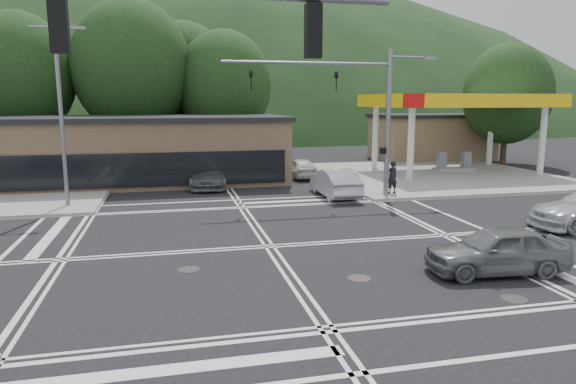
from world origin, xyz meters
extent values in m
plane|color=black|center=(0.00, 0.00, 0.00)|extent=(120.00, 120.00, 0.00)
cube|color=gray|center=(15.00, 15.00, 0.07)|extent=(16.00, 16.00, 0.15)
cylinder|color=silver|center=(12.00, 13.00, 2.50)|extent=(0.44, 0.44, 5.00)
cylinder|color=silver|center=(12.00, 19.00, 2.50)|extent=(0.44, 0.44, 5.00)
cylinder|color=silver|center=(22.00, 13.00, 2.50)|extent=(0.44, 0.44, 5.00)
cylinder|color=silver|center=(22.00, 19.00, 2.50)|extent=(0.44, 0.44, 5.00)
cube|color=silver|center=(17.00, 16.00, 5.30)|extent=(12.00, 8.00, 0.60)
cube|color=yellow|center=(17.00, 12.00, 5.30)|extent=(12.20, 0.25, 0.90)
cube|color=yellow|center=(17.00, 20.00, 5.30)|extent=(12.20, 0.25, 0.90)
cube|color=yellow|center=(11.00, 16.00, 5.30)|extent=(0.25, 8.20, 0.90)
cube|color=yellow|center=(23.00, 16.00, 5.30)|extent=(0.25, 8.20, 0.90)
cube|color=red|center=(11.50, 11.85, 5.30)|extent=(1.40, 0.12, 0.90)
cube|color=gray|center=(17.00, 16.00, 0.25)|extent=(3.00, 1.00, 0.30)
cube|color=slate|center=(16.00, 16.00, 0.95)|extent=(0.60, 0.50, 1.30)
cube|color=slate|center=(18.00, 16.00, 0.95)|extent=(0.60, 0.50, 1.30)
cube|color=#846B4F|center=(20.00, 25.00, 1.90)|extent=(10.00, 6.00, 3.80)
cube|color=brown|center=(-8.00, 17.00, 2.00)|extent=(24.00, 8.00, 4.00)
ellipsoid|color=black|center=(0.00, 90.00, 0.00)|extent=(252.00, 126.00, 140.00)
cylinder|color=#382619|center=(-14.00, 24.00, 2.42)|extent=(0.50, 0.50, 4.84)
ellipsoid|color=black|center=(-14.00, 24.00, 7.15)|extent=(8.00, 8.00, 9.20)
cylinder|color=#382619|center=(-6.00, 24.00, 2.64)|extent=(0.50, 0.50, 5.28)
ellipsoid|color=black|center=(-6.00, 24.00, 7.80)|extent=(9.00, 9.00, 10.35)
cylinder|color=#382619|center=(1.00, 24.00, 2.20)|extent=(0.50, 0.50, 4.40)
ellipsoid|color=black|center=(1.00, 24.00, 6.50)|extent=(7.60, 7.60, 8.74)
cylinder|color=#382619|center=(-2.00, 28.00, 2.42)|extent=(0.50, 0.50, 4.84)
ellipsoid|color=black|center=(-2.00, 28.00, 7.15)|extent=(8.40, 8.40, 9.66)
cylinder|color=#382619|center=(24.00, 20.00, 1.98)|extent=(0.50, 0.50, 3.96)
ellipsoid|color=black|center=(24.00, 20.00, 5.85)|extent=(7.20, 7.20, 8.28)
cylinder|color=slate|center=(-8.50, 9.00, 4.50)|extent=(0.20, 0.20, 9.00)
cylinder|color=slate|center=(-8.50, 9.00, 8.70)|extent=(2.20, 0.12, 0.12)
cube|color=slate|center=(-7.40, 9.00, 8.70)|extent=(0.60, 0.25, 0.15)
cylinder|color=slate|center=(8.20, 8.20, 4.00)|extent=(0.28, 0.28, 8.00)
cylinder|color=slate|center=(3.70, 8.20, 7.20)|extent=(9.00, 0.16, 0.16)
imported|color=black|center=(5.20, 8.20, 6.30)|extent=(0.16, 0.20, 1.00)
imported|color=black|center=(0.70, 8.20, 6.30)|extent=(0.16, 0.20, 1.00)
cylinder|color=slate|center=(9.40, 8.20, 7.60)|extent=(2.40, 0.12, 0.12)
cube|color=slate|center=(10.50, 8.20, 7.60)|extent=(0.70, 0.30, 0.15)
cube|color=black|center=(7.95, 8.20, 2.60)|extent=(0.25, 0.30, 0.35)
cube|color=black|center=(-5.20, -8.20, 6.60)|extent=(0.30, 0.25, 1.00)
cube|color=black|center=(-0.70, -8.20, 6.60)|extent=(0.30, 0.25, 1.00)
imported|color=slate|center=(6.30, -4.50, 0.74)|extent=(4.51, 2.16, 1.49)
imported|color=#BBBDC3|center=(5.50, 9.00, 0.79)|extent=(1.71, 4.81, 1.58)
imported|color=silver|center=(5.37, 16.36, 0.70)|extent=(1.72, 4.11, 1.39)
imported|color=#56595B|center=(-1.05, 13.90, 0.77)|extent=(2.90, 5.55, 1.54)
imported|color=black|center=(8.67, 8.45, 1.07)|extent=(0.76, 0.59, 1.85)
camera|label=1|loc=(-3.45, -17.94, 5.30)|focal=32.00mm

